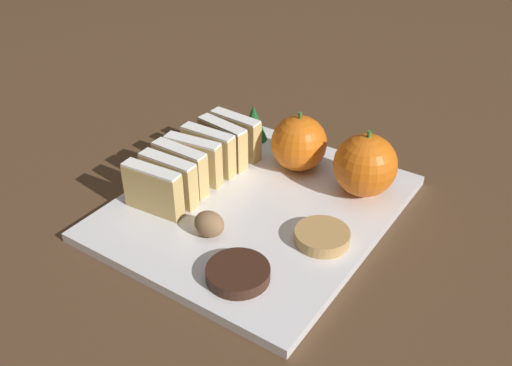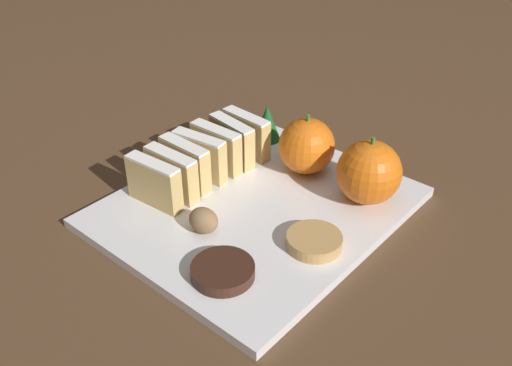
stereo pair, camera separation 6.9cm
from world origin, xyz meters
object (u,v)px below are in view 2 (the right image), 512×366
orange_far (307,146)px  walnut (203,220)px  chocolate_cookie (223,271)px  orange_near (369,172)px

orange_far → walnut: (-0.01, -0.18, -0.02)m
chocolate_cookie → walnut: bearing=149.4°
orange_near → chocolate_cookie: (-0.04, -0.22, -0.03)m
orange_near → orange_far: (-0.10, 0.01, -0.00)m
orange_far → walnut: 0.19m
orange_near → walnut: orange_near is taller
orange_near → orange_far: bearing=176.5°
walnut → chocolate_cookie: walnut is taller
orange_far → chocolate_cookie: bearing=-75.4°
orange_far → walnut: orange_far is taller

